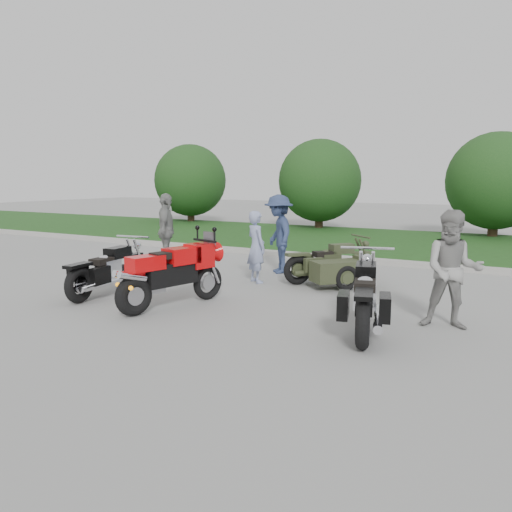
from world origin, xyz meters
The scene contains 14 objects.
ground centered at (0.00, 0.00, 0.00)m, with size 80.00×80.00×0.00m, color gray.
curb centered at (0.00, 6.00, 0.07)m, with size 60.00×0.30×0.15m, color #A3A099.
grass_strip centered at (0.00, 10.15, 0.07)m, with size 60.00×8.00×0.14m, color #265F20.
tree_far_left centered at (-10.00, 13.50, 2.19)m, with size 3.60×3.60×4.00m.
tree_mid_left centered at (-3.00, 13.50, 2.19)m, with size 3.60×3.60×4.00m.
tree_mid_right centered at (4.00, 13.50, 2.19)m, with size 3.60×3.60×4.00m.
sportbike_red centered at (-0.23, -0.32, 0.64)m, with size 0.82×2.26×1.09m.
cruiser_left centered at (-1.99, -0.14, 0.46)m, with size 0.54×2.34×0.90m.
cruiser_right centered at (3.21, -0.04, 0.49)m, with size 0.90×2.46×0.97m.
cruiser_sidecar centered at (1.67, 2.83, 0.40)m, with size 1.83×2.00×0.85m.
person_stripe centered at (0.01, 2.36, 0.79)m, with size 0.58×0.38×1.59m, color #8D99C0.
person_grey centered at (4.30, 0.80, 0.91)m, with size 0.88×0.69×1.82m, color gray.
person_denim centered at (-0.07, 3.64, 0.95)m, with size 1.23×0.71×1.91m, color navy.
person_back centered at (-2.95, 2.92, 0.96)m, with size 1.12×0.47×1.91m, color gray.
Camera 1 is at (5.30, -7.14, 2.27)m, focal length 35.00 mm.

